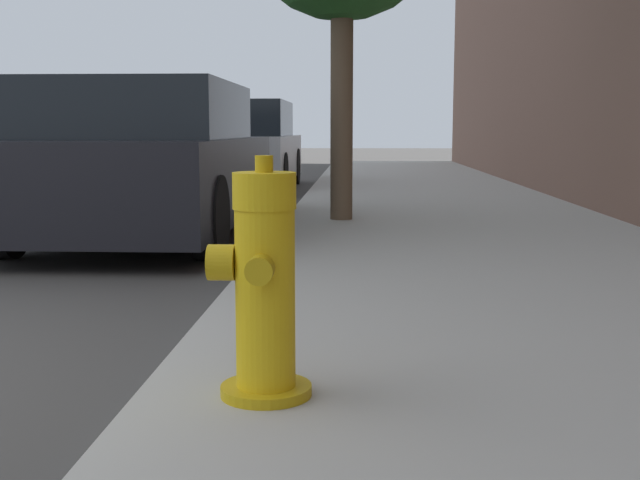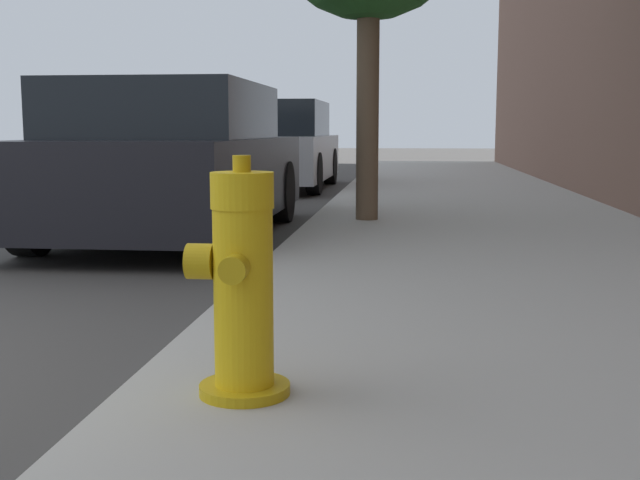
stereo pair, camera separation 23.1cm
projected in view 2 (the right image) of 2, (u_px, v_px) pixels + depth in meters
sidewalk_slab at (623, 437)px, 2.45m from camera, size 3.28×40.00×0.11m
fire_hydrant at (242, 287)px, 2.63m from camera, size 0.34×0.34×0.79m
parked_car_near at (173, 163)px, 7.34m from camera, size 1.80×4.06×1.40m
parked_car_mid at (277, 147)px, 13.31m from camera, size 1.73×3.95×1.44m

